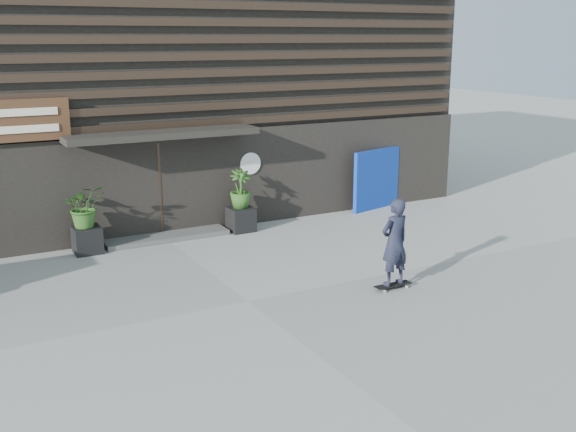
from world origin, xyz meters
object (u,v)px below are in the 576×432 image
planter_pot_left (87,240)px  planter_pot_right (241,219)px  skateboarder (395,242)px  blue_tarp (376,179)px

planter_pot_left → planter_pot_right: same height
planter_pot_right → skateboarder: skateboarder is taller
planter_pot_left → skateboarder: skateboarder is taller
skateboarder → blue_tarp: bearing=57.4°
planter_pot_right → blue_tarp: bearing=4.0°
blue_tarp → planter_pot_left: bearing=167.6°
planter_pot_left → planter_pot_right: bearing=0.0°
planter_pot_left → blue_tarp: 8.16m
planter_pot_right → planter_pot_left: bearing=180.0°
planter_pot_left → skateboarder: 6.97m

